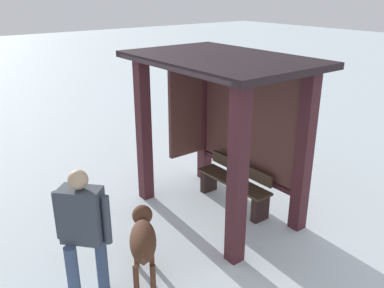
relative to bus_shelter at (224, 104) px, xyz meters
name	(u,v)px	position (x,y,z in m)	size (l,w,h in m)	color
ground_plane	(216,211)	(0.09, -0.17, -1.78)	(60.00, 60.00, 0.00)	white
bus_shelter	(224,104)	(0.00, 0.00, 0.00)	(2.80, 1.87, 2.53)	#431D23
bench_left_inside	(234,185)	(0.09, 0.22, -1.42)	(1.46, 0.35, 0.73)	#403022
person_walking	(83,226)	(0.70, -2.67, -0.80)	(0.54, 0.58, 1.66)	#3C444F
dog	(143,238)	(0.73, -1.95, -1.23)	(1.03, 0.72, 0.77)	#513021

